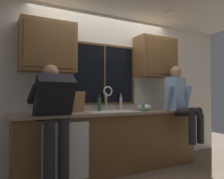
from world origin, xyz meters
name	(u,v)px	position (x,y,z in m)	size (l,w,h in m)	color
back_wall	(103,89)	(0.00, 0.06, 1.27)	(5.31, 0.12, 2.55)	silver
ceiling_downlight_right	(168,12)	(0.87, -0.60, 2.54)	(0.14, 0.14, 0.01)	#FFEAB2
window_glass	(104,74)	(-0.01, -0.01, 1.52)	(1.10, 0.02, 0.95)	black
window_frame_top	(105,45)	(-0.01, -0.02, 2.02)	(1.17, 0.02, 0.04)	brown
window_frame_bottom	(105,104)	(-0.01, -0.02, 1.03)	(1.17, 0.02, 0.04)	brown
window_frame_left	(72,73)	(-0.58, -0.02, 1.52)	(0.04, 0.02, 0.95)	brown
window_frame_right	(133,76)	(0.56, -0.02, 1.52)	(0.04, 0.02, 0.95)	brown
window_mullion_center	(105,74)	(-0.01, -0.02, 1.52)	(0.02, 0.02, 0.95)	brown
lower_cabinet_run	(113,142)	(0.00, -0.29, 0.44)	(2.91, 0.58, 0.88)	brown
countertop	(113,113)	(0.00, -0.31, 0.90)	(2.97, 0.62, 0.04)	gray
dishwasher_front	(66,152)	(-0.83, -0.61, 0.46)	(0.60, 0.02, 0.74)	white
upper_cabinet_left	(48,47)	(-0.98, -0.17, 1.86)	(0.77, 0.36, 0.72)	brown
upper_cabinet_right	(156,58)	(0.95, -0.17, 1.86)	(0.77, 0.36, 0.72)	brown
sink	(112,118)	(-0.01, -0.30, 0.82)	(0.80, 0.46, 0.21)	white
faucet	(108,95)	(0.00, -0.12, 1.17)	(0.18, 0.09, 0.40)	silver
person_standing	(54,112)	(-0.99, -0.62, 0.97)	(0.53, 0.68, 1.57)	#262628
person_sitting_on_counter	(180,99)	(1.14, -0.57, 1.10)	(0.54, 0.66, 1.26)	#262628
knife_block	(68,105)	(-0.69, -0.22, 1.03)	(0.12, 0.18, 0.32)	brown
cutting_board	(78,102)	(-0.50, -0.08, 1.08)	(0.22, 0.02, 0.32)	#997047
mixing_bowl	(144,107)	(0.56, -0.35, 0.97)	(0.22, 0.22, 0.11)	silver
soap_dispenser	(143,107)	(0.41, -0.52, 0.99)	(0.06, 0.07, 0.17)	#59A566
bottle_green_glass	(121,103)	(0.27, -0.07, 1.04)	(0.05, 0.05, 0.29)	#B7B7BC
bottle_tall_clear	(99,104)	(-0.16, -0.12, 1.03)	(0.06, 0.06, 0.27)	#1E592D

